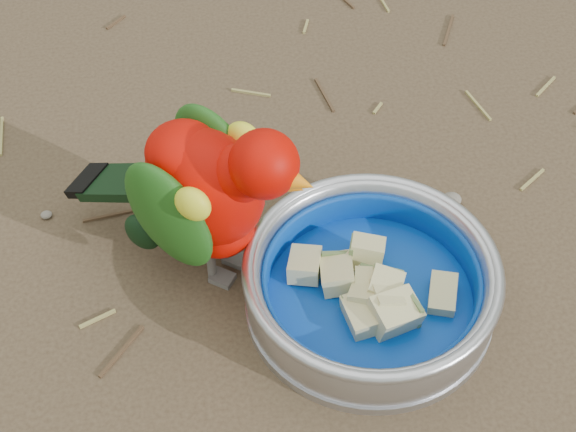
{
  "coord_description": "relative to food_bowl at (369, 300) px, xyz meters",
  "views": [
    {
      "loc": [
        -0.04,
        -0.53,
        0.7
      ],
      "look_at": [
        0.03,
        0.01,
        0.08
      ],
      "focal_mm": 55.0,
      "sensor_mm": 36.0,
      "label": 1
    }
  ],
  "objects": [
    {
      "name": "lory_parrot",
      "position": [
        -0.14,
        0.07,
        0.09
      ],
      "size": [
        0.26,
        0.23,
        0.19
      ],
      "primitive_type": null,
      "rotation": [
        0.0,
        0.0,
        -2.15
      ],
      "color": "#BA0800",
      "rests_on": "ground"
    },
    {
      "name": "ground",
      "position": [
        -0.1,
        0.04,
        -0.01
      ],
      "size": [
        60.0,
        60.0,
        0.0
      ],
      "primitive_type": "plane",
      "color": "#4B3B29"
    },
    {
      "name": "food_bowl",
      "position": [
        0.0,
        0.0,
        0.0
      ],
      "size": [
        0.24,
        0.24,
        0.02
      ],
      "primitive_type": "cylinder",
      "color": "#B2B2BA",
      "rests_on": "ground"
    },
    {
      "name": "bowl_wall",
      "position": [
        0.0,
        0.0,
        0.03
      ],
      "size": [
        0.24,
        0.24,
        0.04
      ],
      "primitive_type": null,
      "color": "#B2B2BA",
      "rests_on": "food_bowl"
    },
    {
      "name": "ground_debris",
      "position": [
        -0.11,
        0.09,
        -0.01
      ],
      "size": [
        0.9,
        0.8,
        0.01
      ],
      "primitive_type": null,
      "color": "#94884A",
      "rests_on": "ground"
    },
    {
      "name": "fruit_wedges",
      "position": [
        0.0,
        -0.0,
        0.02
      ],
      "size": [
        0.14,
        0.14,
        0.03
      ],
      "primitive_type": null,
      "color": "#C7C083",
      "rests_on": "food_bowl"
    }
  ]
}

